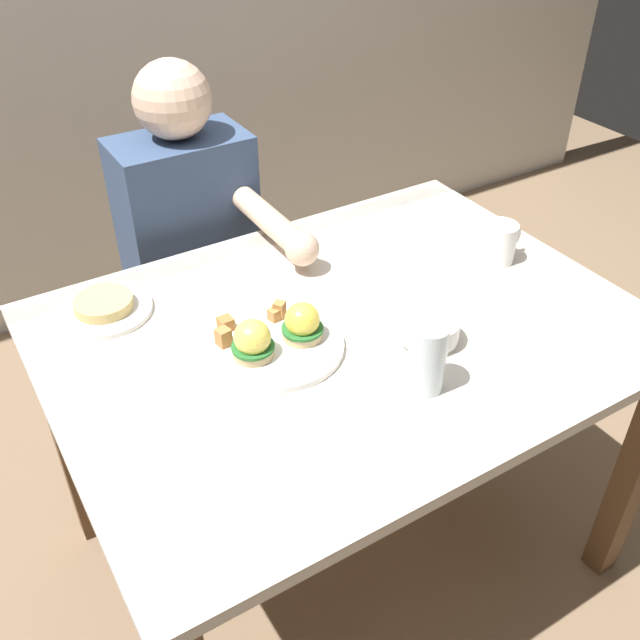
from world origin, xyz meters
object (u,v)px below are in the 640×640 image
Objects in this scene: fruit_bowl at (429,330)px; side_plate at (104,307)px; water_glass_near at (427,361)px; eggs_benedict_plate at (276,339)px; fork at (421,211)px; dining_table at (345,365)px; coffee_mug at (500,241)px; diner_person at (196,248)px.

fruit_bowl reaches higher than side_plate.
water_glass_near is (-0.09, -0.10, 0.03)m from fruit_bowl.
eggs_benedict_plate reaches higher than fork.
fruit_bowl is (0.11, -0.13, 0.13)m from dining_table.
side_plate is (-0.52, 0.44, -0.01)m from fruit_bowl.
fork is (0.33, 0.45, -0.03)m from fruit_bowl.
water_glass_near is at bearing -52.70° from eggs_benedict_plate.
fruit_bowl is 0.56m from fork.
side_plate is at bearing 140.31° from fruit_bowl.
coffee_mug reaches higher than side_plate.
water_glass_near is at bearing -148.22° from coffee_mug.
coffee_mug is (0.45, 0.03, 0.16)m from dining_table.
dining_table is at bearing 131.32° from fruit_bowl.
eggs_benedict_plate reaches higher than side_plate.
dining_table is at bearing -2.56° from eggs_benedict_plate.
fruit_bowl is 0.81× the size of fork.
diner_person is (0.33, 0.29, -0.10)m from side_plate.
diner_person is (-0.11, 0.83, -0.15)m from water_glass_near.
fork is at bearing 53.38° from fruit_bowl.
fruit_bowl is at bearing -74.67° from diner_person.
dining_table is 0.56m from fork.
eggs_benedict_plate is 0.68m from fork.
dining_table is 0.29m from water_glass_near.
diner_person is (-0.53, 0.57, -0.14)m from coffee_mug.
eggs_benedict_plate is (-0.16, 0.01, 0.13)m from dining_table.
fruit_bowl is at bearing 48.50° from water_glass_near.
fork is 1.06× the size of water_glass_near.
eggs_benedict_plate is 0.24× the size of diner_person.
coffee_mug is (0.33, 0.16, 0.02)m from fruit_bowl.
water_glass_near reaches higher than dining_table.
fork is at bearing 27.13° from eggs_benedict_plate.
water_glass_near is (-0.42, -0.55, 0.06)m from fork.
coffee_mug is 0.50m from water_glass_near.
dining_table is 4.44× the size of eggs_benedict_plate.
eggs_benedict_plate is at bearing -152.87° from fork.
diner_person is at bearing 98.25° from dining_table.
side_plate is (-0.25, 0.30, -0.01)m from eggs_benedict_plate.
dining_table is 0.48m from coffee_mug.
side_plate is at bearing -179.35° from fork.
fruit_bowl is 0.68m from side_plate.
fruit_bowl is 1.08× the size of coffee_mug.
diner_person is (-0.20, 0.73, -0.12)m from fruit_bowl.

